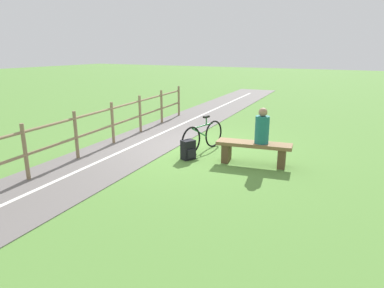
{
  "coord_description": "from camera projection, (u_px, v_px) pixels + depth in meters",
  "views": [
    {
      "loc": [
        -4.23,
        7.72,
        2.56
      ],
      "look_at": [
        -1.19,
        2.01,
        0.76
      ],
      "focal_mm": 32.16,
      "sensor_mm": 36.0,
      "label": 1
    }
  ],
  "objects": [
    {
      "name": "bench",
      "position": [
        254.0,
        149.0,
        7.82
      ],
      "size": [
        1.73,
        0.7,
        0.51
      ],
      "rotation": [
        0.0,
        0.0,
        0.16
      ],
      "color": "brown",
      "rests_on": "ground_plane"
    },
    {
      "name": "path_centre_line",
      "position": [
        29.0,
        193.0,
        6.28
      ],
      "size": [
        2.55,
        31.91,
        0.0
      ],
      "primitive_type": "cube",
      "rotation": [
        0.0,
        0.0,
        0.08
      ],
      "color": "silver",
      "rests_on": "paved_path"
    },
    {
      "name": "backpack",
      "position": [
        188.0,
        150.0,
        8.2
      ],
      "size": [
        0.35,
        0.38,
        0.47
      ],
      "rotation": [
        0.0,
        0.0,
        1.13
      ],
      "color": "black",
      "rests_on": "ground_plane"
    },
    {
      "name": "person_seated",
      "position": [
        262.0,
        128.0,
        7.64
      ],
      "size": [
        0.36,
        0.36,
        0.8
      ],
      "rotation": [
        0.0,
        0.0,
        0.16
      ],
      "color": "#1E6B66",
      "rests_on": "bench"
    },
    {
      "name": "bicycle",
      "position": [
        203.0,
        136.0,
        8.85
      ],
      "size": [
        0.37,
        1.65,
        0.9
      ],
      "rotation": [
        0.0,
        0.0,
        1.37
      ],
      "color": "black",
      "rests_on": "ground_plane"
    },
    {
      "name": "paved_path",
      "position": [
        29.0,
        193.0,
        6.28
      ],
      "size": [
        4.99,
        36.07,
        0.02
      ],
      "primitive_type": "cube",
      "rotation": [
        0.0,
        0.0,
        0.08
      ],
      "color": "#66605E",
      "rests_on": "ground_plane"
    },
    {
      "name": "fence_roadside",
      "position": [
        76.0,
        131.0,
        8.12
      ],
      "size": [
        1.36,
        11.95,
        1.16
      ],
      "rotation": [
        0.0,
        0.0,
        1.68
      ],
      "color": "#847051",
      "rests_on": "ground_plane"
    },
    {
      "name": "ground_plane",
      "position": [
        188.0,
        148.0,
        9.17
      ],
      "size": [
        80.0,
        80.0,
        0.0
      ],
      "primitive_type": "plane",
      "color": "#548438"
    }
  ]
}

